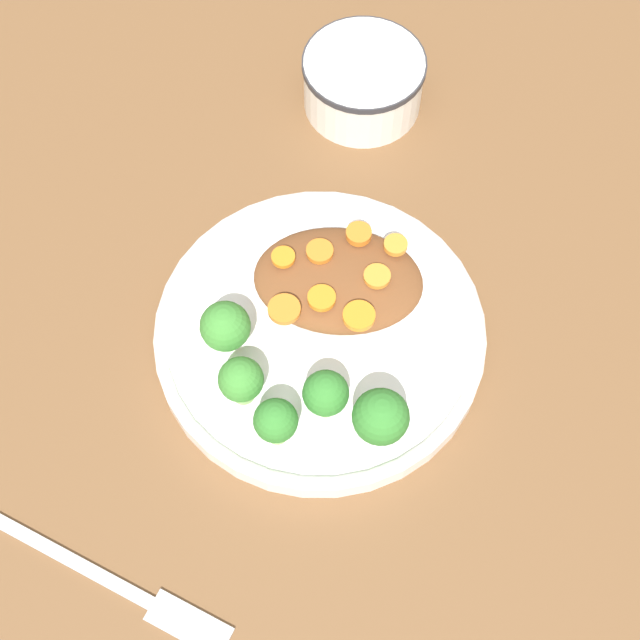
{
  "coord_description": "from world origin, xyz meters",
  "views": [
    {
      "loc": [
        -0.03,
        0.32,
        0.67
      ],
      "look_at": [
        0.0,
        0.0,
        0.04
      ],
      "focal_mm": 50.0,
      "sensor_mm": 36.0,
      "label": 1
    }
  ],
  "objects": [
    {
      "name": "broccoli_floret_0",
      "position": [
        0.05,
        0.06,
        0.05
      ],
      "size": [
        0.04,
        0.04,
        0.05
      ],
      "color": "#7FA85B",
      "rests_on": "plate"
    },
    {
      "name": "broccoli_floret_2",
      "position": [
        -0.01,
        0.07,
        0.05
      ],
      "size": [
        0.04,
        0.04,
        0.05
      ],
      "color": "#7FA85B",
      "rests_on": "plate"
    },
    {
      "name": "broccoli_floret_4",
      "position": [
        -0.05,
        0.09,
        0.06
      ],
      "size": [
        0.04,
        0.04,
        0.06
      ],
      "color": "#759E51",
      "rests_on": "plate"
    },
    {
      "name": "carrot_slice_2",
      "position": [
        0.01,
        -0.06,
        0.05
      ],
      "size": [
        0.02,
        0.02,
        0.01
      ],
      "primitive_type": "cylinder",
      "color": "orange",
      "rests_on": "stew_mound"
    },
    {
      "name": "carrot_slice_4",
      "position": [
        -0.04,
        -0.04,
        0.05
      ],
      "size": [
        0.02,
        0.02,
        0.0
      ],
      "primitive_type": "cylinder",
      "color": "orange",
      "rests_on": "stew_mound"
    },
    {
      "name": "ground_plane",
      "position": [
        0.0,
        0.0,
        0.0
      ],
      "size": [
        4.0,
        4.0,
        0.0
      ],
      "primitive_type": "plane",
      "color": "brown"
    },
    {
      "name": "carrot_slice_7",
      "position": [
        -0.03,
        -0.0,
        0.05
      ],
      "size": [
        0.03,
        0.03,
        0.01
      ],
      "primitive_type": "cylinder",
      "color": "orange",
      "rests_on": "stew_mound"
    },
    {
      "name": "dip_bowl",
      "position": [
        -0.01,
        -0.26,
        0.03
      ],
      "size": [
        0.11,
        0.11,
        0.06
      ],
      "color": "white",
      "rests_on": "ground_plane"
    },
    {
      "name": "carrot_slice_1",
      "position": [
        0.03,
        -0.05,
        0.05
      ],
      "size": [
        0.02,
        0.02,
        0.0
      ],
      "primitive_type": "cylinder",
      "color": "orange",
      "rests_on": "stew_mound"
    },
    {
      "name": "plate",
      "position": [
        0.0,
        0.0,
        0.01
      ],
      "size": [
        0.27,
        0.27,
        0.03
      ],
      "color": "white",
      "rests_on": "ground_plane"
    },
    {
      "name": "stew_mound",
      "position": [
        -0.01,
        -0.04,
        0.03
      ],
      "size": [
        0.14,
        0.1,
        0.03
      ],
      "primitive_type": "ellipsoid",
      "color": "brown",
      "rests_on": "plate"
    },
    {
      "name": "fork",
      "position": [
        0.12,
        0.22,
        0.0
      ],
      "size": [
        0.2,
        0.09,
        0.01
      ],
      "rotation": [
        0.0,
        0.0,
        9.06
      ],
      "color": "#BBBBBB",
      "rests_on": "ground_plane"
    },
    {
      "name": "carrot_slice_5",
      "position": [
        -0.06,
        -0.07,
        0.05
      ],
      "size": [
        0.02,
        0.02,
        0.01
      ],
      "primitive_type": "cylinder",
      "color": "orange",
      "rests_on": "stew_mound"
    },
    {
      "name": "carrot_slice_6",
      "position": [
        0.03,
        -0.0,
        0.05
      ],
      "size": [
        0.03,
        0.03,
        0.0
      ],
      "primitive_type": "cylinder",
      "color": "orange",
      "rests_on": "stew_mound"
    },
    {
      "name": "broccoli_floret_1",
      "position": [
        0.02,
        0.09,
        0.05
      ],
      "size": [
        0.03,
        0.03,
        0.05
      ],
      "color": "#7FA85B",
      "rests_on": "plate"
    },
    {
      "name": "carrot_slice_0",
      "position": [
        -0.02,
        -0.08,
        0.05
      ],
      "size": [
        0.02,
        0.02,
        0.01
      ],
      "primitive_type": "cylinder",
      "color": "orange",
      "rests_on": "stew_mound"
    },
    {
      "name": "carrot_slice_3",
      "position": [
        0.0,
        -0.01,
        0.05
      ],
      "size": [
        0.02,
        0.02,
        0.01
      ],
      "primitive_type": "cylinder",
      "color": "orange",
      "rests_on": "stew_mound"
    },
    {
      "name": "broccoli_floret_3",
      "position": [
        0.07,
        0.02,
        0.05
      ],
      "size": [
        0.04,
        0.04,
        0.05
      ],
      "color": "#759E51",
      "rests_on": "plate"
    }
  ]
}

